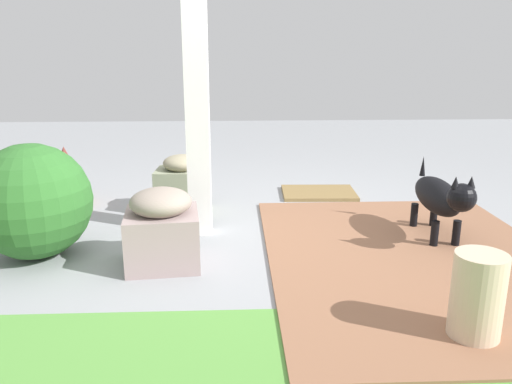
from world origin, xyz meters
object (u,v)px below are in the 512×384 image
object	(u,v)px
porch_pillar	(197,83)
round_shrub	(33,201)
dog	(440,197)
doormat	(319,193)
ceramic_urn	(477,297)
terracotta_pot_spiky	(67,177)
stone_planter_nearest	(183,185)
stone_planter_mid	(162,229)

from	to	relation	value
porch_pillar	round_shrub	world-z (taller)	porch_pillar
dog	doormat	size ratio (longest dim) A/B	1.19
round_shrub	doormat	bearing A→B (deg)	-146.45
ceramic_urn	doormat	size ratio (longest dim) A/B	0.63
round_shrub	doormat	distance (m)	2.42
terracotta_pot_spiky	dog	bearing A→B (deg)	160.66
stone_planter_nearest	doormat	xyz separation A→B (m)	(-1.17, -0.44, -0.20)
porch_pillar	stone_planter_nearest	bearing A→B (deg)	-71.24
dog	doormat	distance (m)	1.35
dog	terracotta_pot_spiky	bearing A→B (deg)	-19.34
terracotta_pot_spiky	doormat	world-z (taller)	terracotta_pot_spiky
terracotta_pot_spiky	stone_planter_mid	bearing A→B (deg)	126.55
stone_planter_nearest	round_shrub	size ratio (longest dim) A/B	0.65
stone_planter_nearest	doormat	world-z (taller)	stone_planter_nearest
terracotta_pot_spiky	ceramic_urn	distance (m)	3.29
dog	ceramic_urn	bearing A→B (deg)	75.75
terracotta_pot_spiky	porch_pillar	bearing A→B (deg)	147.18
stone_planter_mid	round_shrub	world-z (taller)	round_shrub
stone_planter_nearest	dog	bearing A→B (deg)	157.78
porch_pillar	round_shrub	distance (m)	1.27
porch_pillar	ceramic_urn	xyz separation A→B (m)	(-1.30, 1.44, -0.84)
round_shrub	doormat	xyz separation A→B (m)	(-1.99, -1.32, -0.34)
porch_pillar	ceramic_urn	size ratio (longest dim) A/B	5.13
porch_pillar	dog	distance (m)	1.79
dog	doormat	xyz separation A→B (m)	(0.62, -1.16, -0.29)
porch_pillar	ceramic_urn	distance (m)	2.12
ceramic_urn	doormat	world-z (taller)	ceramic_urn
ceramic_urn	porch_pillar	bearing A→B (deg)	-47.91
dog	ceramic_urn	xyz separation A→B (m)	(0.31, 1.22, -0.10)
porch_pillar	round_shrub	bearing A→B (deg)	21.16
porch_pillar	doormat	distance (m)	1.71
stone_planter_mid	round_shrub	xyz separation A→B (m)	(0.80, -0.17, 0.13)
ceramic_urn	stone_planter_mid	bearing A→B (deg)	-30.79
stone_planter_mid	terracotta_pot_spiky	size ratio (longest dim) A/B	0.97
porch_pillar	doormat	world-z (taller)	porch_pillar
round_shrub	doormat	size ratio (longest dim) A/B	1.11
porch_pillar	round_shrub	size ratio (longest dim) A/B	2.92
stone_planter_nearest	dog	distance (m)	1.93
stone_planter_mid	doormat	xyz separation A→B (m)	(-1.19, -1.49, -0.21)
stone_planter_nearest	dog	xyz separation A→B (m)	(-1.78, 0.73, 0.09)
stone_planter_nearest	ceramic_urn	world-z (taller)	stone_planter_nearest
terracotta_pot_spiky	ceramic_urn	size ratio (longest dim) A/B	1.21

